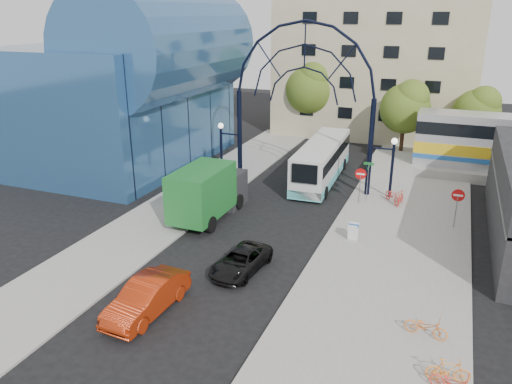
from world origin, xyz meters
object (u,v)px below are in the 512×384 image
at_px(red_sedan, 147,297).
at_px(bike_far_a, 453,383).
at_px(tree_north_b, 311,87).
at_px(tree_north_a, 407,106).
at_px(bike_near_a, 393,196).
at_px(bike_far_b, 448,371).
at_px(gateway_arch, 304,72).
at_px(stop_sign, 360,177).
at_px(green_truck, 209,191).
at_px(bike_near_b, 400,198).
at_px(do_not_enter_sign, 458,199).
at_px(bike_far_c, 426,327).
at_px(sandwich_board, 353,230).
at_px(street_name_sign, 368,173).
at_px(city_bus, 322,161).
at_px(black_suv, 241,261).
at_px(tree_north_c, 478,110).

distance_m(red_sedan, bike_far_a, 12.67).
bearing_deg(tree_north_b, red_sedan, -85.84).
relative_size(tree_north_a, bike_near_a, 3.74).
bearing_deg(bike_far_b, gateway_arch, 20.61).
xyz_separation_m(red_sedan, bike_far_b, (12.47, 0.11, -0.19)).
bearing_deg(stop_sign, green_truck, -146.26).
bearing_deg(stop_sign, bike_near_b, 16.04).
bearing_deg(green_truck, stop_sign, 33.89).
bearing_deg(red_sedan, bike_near_b, 66.17).
height_order(do_not_enter_sign, bike_far_c, do_not_enter_sign).
bearing_deg(bike_far_a, tree_north_b, 33.68).
distance_m(gateway_arch, green_truck, 10.99).
xyz_separation_m(sandwich_board, red_sedan, (-6.96, -10.59, 0.03)).
xyz_separation_m(street_name_sign, bike_near_a, (1.74, 0.33, -1.52)).
relative_size(sandwich_board, tree_north_b, 0.12).
height_order(tree_north_a, green_truck, tree_north_a).
height_order(gateway_arch, tree_north_b, gateway_arch).
height_order(sandwich_board, tree_north_b, tree_north_b).
distance_m(do_not_enter_sign, red_sedan, 19.18).
bearing_deg(bike_near_a, city_bus, 114.84).
bearing_deg(black_suv, bike_near_b, 68.47).
bearing_deg(gateway_arch, tree_north_a, 62.83).
bearing_deg(red_sedan, bike_far_b, 3.63).
bearing_deg(bike_far_a, gateway_arch, 40.90).
height_order(bike_far_a, bike_far_c, bike_far_c).
bearing_deg(bike_near_a, tree_north_a, 57.69).
bearing_deg(bike_far_b, do_not_enter_sign, -9.94).
height_order(tree_north_a, bike_far_a, tree_north_a).
xyz_separation_m(tree_north_b, bike_near_b, (11.36, -17.16, -4.68)).
height_order(stop_sign, tree_north_c, tree_north_c).
height_order(bike_near_b, bike_far_b, bike_far_b).
relative_size(red_sedan, bike_far_a, 2.94).
height_order(street_name_sign, black_suv, street_name_sign).
relative_size(black_suv, bike_near_a, 2.21).
distance_m(gateway_arch, bike_near_b, 11.00).
height_order(tree_north_b, bike_far_a, tree_north_b).
relative_size(gateway_arch, red_sedan, 2.89).
bearing_deg(black_suv, bike_far_b, -19.56).
height_order(do_not_enter_sign, bike_near_b, do_not_enter_sign).
bearing_deg(do_not_enter_sign, black_suv, -136.02).
bearing_deg(gateway_arch, green_truck, -116.14).
bearing_deg(gateway_arch, black_suv, -85.85).
relative_size(red_sedan, bike_near_a, 2.52).
bearing_deg(black_suv, gateway_arch, 100.19).
bearing_deg(stop_sign, tree_north_b, 115.83).
height_order(city_bus, bike_far_c, city_bus).
relative_size(do_not_enter_sign, black_suv, 0.60).
distance_m(bike_near_b, bike_far_b, 17.65).
bearing_deg(bike_near_b, tree_north_b, 131.77).
bearing_deg(tree_north_a, city_bus, -117.88).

